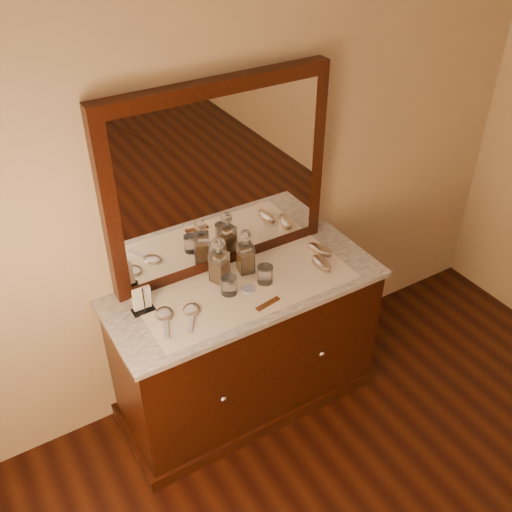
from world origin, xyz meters
name	(u,v)px	position (x,y,z in m)	size (l,w,h in m)	color
dresser_cabinet	(247,348)	(0.00, 1.96, 0.41)	(1.40, 0.55, 0.82)	black
dresser_plinth	(247,392)	(0.00, 1.96, 0.04)	(1.46, 0.59, 0.08)	black
knob_left	(223,399)	(-0.30, 1.67, 0.45)	(0.04, 0.04, 0.04)	silver
knob_right	(321,354)	(0.30, 1.67, 0.45)	(0.04, 0.04, 0.04)	silver
marble_top	(246,288)	(0.00, 1.96, 0.83)	(1.44, 0.59, 0.03)	white
mirror_frame	(220,179)	(0.00, 2.20, 1.35)	(1.20, 0.08, 1.00)	black
mirror_glass	(223,182)	(0.00, 2.17, 1.35)	(1.06, 0.01, 0.86)	white
lace_runner	(248,288)	(0.00, 1.94, 0.85)	(1.10, 0.45, 0.00)	white
pin_dish	(248,289)	(-0.01, 1.91, 0.86)	(0.07, 0.07, 0.01)	white
comb	(268,304)	(0.02, 1.77, 0.86)	(0.14, 0.03, 0.01)	brown
napkin_rack	(142,300)	(-0.52, 2.05, 0.92)	(0.11, 0.07, 0.16)	black
decanter_left	(219,264)	(-0.09, 2.06, 0.96)	(0.11, 0.11, 0.26)	#9A5F16
decanter_right	(246,256)	(0.06, 2.06, 0.95)	(0.09, 0.09, 0.26)	#9A5F16
brush_near	(321,264)	(0.42, 1.88, 0.87)	(0.07, 0.15, 0.04)	#8E6F57
brush_far	(319,250)	(0.49, 1.99, 0.88)	(0.11, 0.17, 0.04)	#8E6F57
hand_mirror_outer	(164,317)	(-0.46, 1.94, 0.86)	(0.13, 0.23, 0.02)	silver
hand_mirror_inner	(191,312)	(-0.33, 1.90, 0.86)	(0.15, 0.21, 0.02)	silver
tumblers	(247,280)	(0.00, 1.94, 0.90)	(0.28, 0.10, 0.09)	white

